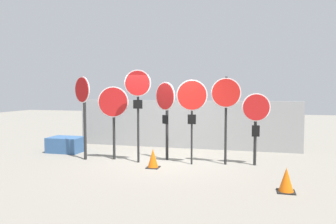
{
  "coord_description": "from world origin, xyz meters",
  "views": [
    {
      "loc": [
        2.37,
        -9.04,
        2.09
      ],
      "look_at": [
        0.02,
        0.0,
        1.45
      ],
      "focal_mm": 35.0,
      "sensor_mm": 36.0,
      "label": 1
    }
  ],
  "objects_px": {
    "traffic_cone_0": "(153,158)",
    "storage_crate": "(66,145)",
    "stop_sign_4": "(192,101)",
    "stop_sign_6": "(256,115)",
    "stop_sign_1": "(113,108)",
    "traffic_cone_1": "(286,180)",
    "stop_sign_2": "(138,94)",
    "stop_sign_0": "(83,102)",
    "stop_sign_3": "(166,106)",
    "stop_sign_5": "(226,101)"
  },
  "relations": [
    {
      "from": "stop_sign_0",
      "to": "stop_sign_6",
      "type": "height_order",
      "value": "stop_sign_0"
    },
    {
      "from": "stop_sign_0",
      "to": "stop_sign_1",
      "type": "height_order",
      "value": "stop_sign_0"
    },
    {
      "from": "stop_sign_3",
      "to": "stop_sign_6",
      "type": "bearing_deg",
      "value": 32.94
    },
    {
      "from": "stop_sign_5",
      "to": "traffic_cone_1",
      "type": "height_order",
      "value": "stop_sign_5"
    },
    {
      "from": "stop_sign_5",
      "to": "traffic_cone_1",
      "type": "bearing_deg",
      "value": -57.79
    },
    {
      "from": "stop_sign_0",
      "to": "stop_sign_3",
      "type": "distance_m",
      "value": 2.44
    },
    {
      "from": "stop_sign_4",
      "to": "storage_crate",
      "type": "height_order",
      "value": "stop_sign_4"
    },
    {
      "from": "stop_sign_6",
      "to": "storage_crate",
      "type": "distance_m",
      "value": 6.25
    },
    {
      "from": "stop_sign_2",
      "to": "stop_sign_3",
      "type": "height_order",
      "value": "stop_sign_2"
    },
    {
      "from": "stop_sign_6",
      "to": "stop_sign_1",
      "type": "bearing_deg",
      "value": 172.9
    },
    {
      "from": "stop_sign_4",
      "to": "stop_sign_5",
      "type": "xyz_separation_m",
      "value": [
        0.91,
        0.22,
        0.01
      ]
    },
    {
      "from": "stop_sign_4",
      "to": "stop_sign_2",
      "type": "bearing_deg",
      "value": 174.71
    },
    {
      "from": "stop_sign_2",
      "to": "traffic_cone_0",
      "type": "distance_m",
      "value": 1.86
    },
    {
      "from": "traffic_cone_0",
      "to": "stop_sign_0",
      "type": "bearing_deg",
      "value": 168.98
    },
    {
      "from": "stop_sign_4",
      "to": "traffic_cone_0",
      "type": "bearing_deg",
      "value": -157.3
    },
    {
      "from": "stop_sign_3",
      "to": "storage_crate",
      "type": "xyz_separation_m",
      "value": [
        -3.56,
        0.34,
        -1.36
      ]
    },
    {
      "from": "stop_sign_1",
      "to": "traffic_cone_0",
      "type": "bearing_deg",
      "value": -37.17
    },
    {
      "from": "stop_sign_3",
      "to": "traffic_cone_1",
      "type": "distance_m",
      "value": 4.18
    },
    {
      "from": "stop_sign_3",
      "to": "stop_sign_6",
      "type": "height_order",
      "value": "stop_sign_3"
    },
    {
      "from": "stop_sign_2",
      "to": "stop_sign_6",
      "type": "height_order",
      "value": "stop_sign_2"
    },
    {
      "from": "stop_sign_1",
      "to": "traffic_cone_1",
      "type": "height_order",
      "value": "stop_sign_1"
    },
    {
      "from": "stop_sign_3",
      "to": "stop_sign_4",
      "type": "height_order",
      "value": "stop_sign_4"
    },
    {
      "from": "stop_sign_4",
      "to": "storage_crate",
      "type": "relative_size",
      "value": 2.14
    },
    {
      "from": "stop_sign_3",
      "to": "stop_sign_6",
      "type": "relative_size",
      "value": 1.16
    },
    {
      "from": "stop_sign_0",
      "to": "stop_sign_4",
      "type": "height_order",
      "value": "stop_sign_0"
    },
    {
      "from": "stop_sign_0",
      "to": "stop_sign_5",
      "type": "height_order",
      "value": "stop_sign_0"
    },
    {
      "from": "traffic_cone_0",
      "to": "traffic_cone_1",
      "type": "distance_m",
      "value": 3.5
    },
    {
      "from": "stop_sign_0",
      "to": "stop_sign_6",
      "type": "distance_m",
      "value": 4.98
    },
    {
      "from": "stop_sign_1",
      "to": "stop_sign_2",
      "type": "relative_size",
      "value": 0.82
    },
    {
      "from": "stop_sign_5",
      "to": "stop_sign_6",
      "type": "xyz_separation_m",
      "value": [
        0.8,
        0.11,
        -0.4
      ]
    },
    {
      "from": "traffic_cone_0",
      "to": "storage_crate",
      "type": "distance_m",
      "value": 3.74
    },
    {
      "from": "stop_sign_5",
      "to": "storage_crate",
      "type": "bearing_deg",
      "value": 173.4
    },
    {
      "from": "stop_sign_6",
      "to": "stop_sign_2",
      "type": "bearing_deg",
      "value": 177.57
    },
    {
      "from": "stop_sign_0",
      "to": "stop_sign_3",
      "type": "height_order",
      "value": "stop_sign_0"
    },
    {
      "from": "stop_sign_4",
      "to": "traffic_cone_0",
      "type": "relative_size",
      "value": 4.63
    },
    {
      "from": "stop_sign_6",
      "to": "traffic_cone_1",
      "type": "height_order",
      "value": "stop_sign_6"
    },
    {
      "from": "stop_sign_1",
      "to": "stop_sign_5",
      "type": "relative_size",
      "value": 0.89
    },
    {
      "from": "stop_sign_5",
      "to": "traffic_cone_0",
      "type": "height_order",
      "value": "stop_sign_5"
    },
    {
      "from": "stop_sign_6",
      "to": "traffic_cone_0",
      "type": "bearing_deg",
      "value": -171.1
    },
    {
      "from": "stop_sign_1",
      "to": "stop_sign_5",
      "type": "height_order",
      "value": "stop_sign_5"
    },
    {
      "from": "stop_sign_0",
      "to": "storage_crate",
      "type": "height_order",
      "value": "stop_sign_0"
    },
    {
      "from": "traffic_cone_0",
      "to": "storage_crate",
      "type": "xyz_separation_m",
      "value": [
        -3.48,
        1.38,
        0.0
      ]
    },
    {
      "from": "stop_sign_4",
      "to": "stop_sign_6",
      "type": "height_order",
      "value": "stop_sign_4"
    },
    {
      "from": "stop_sign_2",
      "to": "stop_sign_4",
      "type": "relative_size",
      "value": 1.12
    },
    {
      "from": "traffic_cone_1",
      "to": "stop_sign_0",
      "type": "bearing_deg",
      "value": 162.38
    },
    {
      "from": "stop_sign_1",
      "to": "stop_sign_6",
      "type": "relative_size",
      "value": 1.09
    },
    {
      "from": "stop_sign_3",
      "to": "storage_crate",
      "type": "bearing_deg",
      "value": -150.53
    },
    {
      "from": "stop_sign_5",
      "to": "stop_sign_6",
      "type": "bearing_deg",
      "value": 6.66
    },
    {
      "from": "stop_sign_5",
      "to": "traffic_cone_1",
      "type": "xyz_separation_m",
      "value": [
        1.4,
        -2.16,
        -1.54
      ]
    },
    {
      "from": "traffic_cone_0",
      "to": "traffic_cone_1",
      "type": "height_order",
      "value": "traffic_cone_0"
    }
  ]
}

